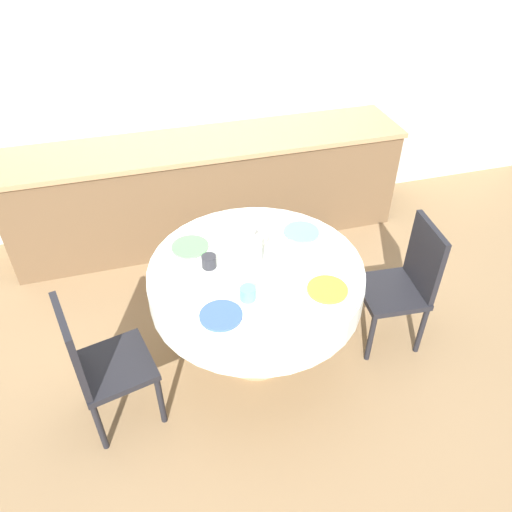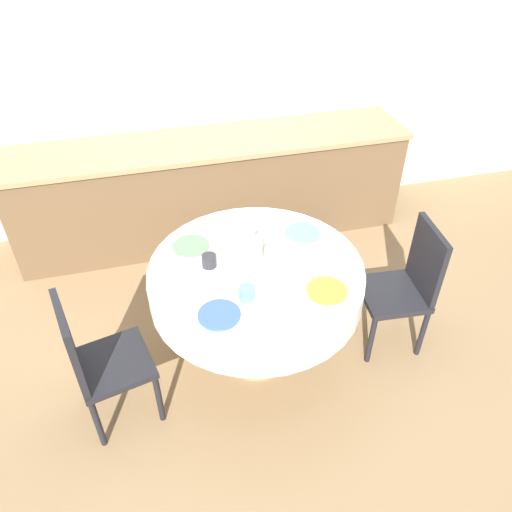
# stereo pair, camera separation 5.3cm
# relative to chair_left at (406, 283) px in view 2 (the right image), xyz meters

# --- Properties ---
(ground_plane) EXTENTS (12.00, 12.00, 0.00)m
(ground_plane) POSITION_rel_chair_left_xyz_m (-0.98, 0.08, -0.50)
(ground_plane) COLOR #8E704C
(wall_back) EXTENTS (7.00, 0.05, 2.60)m
(wall_back) POSITION_rel_chair_left_xyz_m (-0.98, 1.89, 0.80)
(wall_back) COLOR beige
(wall_back) RESTS_ON ground_plane
(kitchen_counter) EXTENTS (3.24, 0.64, 0.88)m
(kitchen_counter) POSITION_rel_chair_left_xyz_m (-0.98, 1.56, -0.05)
(kitchen_counter) COLOR brown
(kitchen_counter) RESTS_ON ground_plane
(dining_table) EXTENTS (1.27, 1.27, 0.78)m
(dining_table) POSITION_rel_chair_left_xyz_m (-0.98, 0.08, 0.15)
(dining_table) COLOR tan
(dining_table) RESTS_ON ground_plane
(chair_left) EXTENTS (0.43, 0.43, 0.91)m
(chair_left) POSITION_rel_chair_left_xyz_m (0.00, 0.00, 0.00)
(chair_left) COLOR black
(chair_left) RESTS_ON ground_plane
(chair_right) EXTENTS (0.48, 0.48, 0.91)m
(chair_right) POSITION_rel_chair_left_xyz_m (-1.93, -0.14, 0.00)
(chair_right) COLOR black
(chair_right) RESTS_ON ground_plane
(plate_near_left) EXTENTS (0.22, 0.22, 0.01)m
(plate_near_left) POSITION_rel_chair_left_xyz_m (-1.26, -0.26, 0.29)
(plate_near_left) COLOR #3856AD
(plate_near_left) RESTS_ON dining_table
(cup_near_left) EXTENTS (0.09, 0.09, 0.08)m
(cup_near_left) POSITION_rel_chair_left_xyz_m (-1.09, -0.17, 0.32)
(cup_near_left) COLOR #5BA39E
(cup_near_left) RESTS_ON dining_table
(plate_near_right) EXTENTS (0.22, 0.22, 0.01)m
(plate_near_right) POSITION_rel_chair_left_xyz_m (-0.65, -0.22, 0.29)
(plate_near_right) COLOR yellow
(plate_near_right) RESTS_ON dining_table
(cup_near_right) EXTENTS (0.09, 0.09, 0.08)m
(cup_near_right) POSITION_rel_chair_left_xyz_m (-0.73, -0.04, 0.32)
(cup_near_right) COLOR #28282D
(cup_near_right) RESTS_ON dining_table
(plate_far_left) EXTENTS (0.22, 0.22, 0.01)m
(plate_far_left) POSITION_rel_chair_left_xyz_m (-1.31, 0.36, 0.29)
(plate_far_left) COLOR #5BA85B
(plate_far_left) RESTS_ON dining_table
(cup_far_left) EXTENTS (0.09, 0.09, 0.08)m
(cup_far_left) POSITION_rel_chair_left_xyz_m (-1.24, 0.15, 0.32)
(cup_far_left) COLOR #28282D
(cup_far_left) RESTS_ON dining_table
(plate_far_right) EXTENTS (0.22, 0.22, 0.01)m
(plate_far_right) POSITION_rel_chair_left_xyz_m (-0.61, 0.32, 0.29)
(plate_far_right) COLOR #60BCB7
(plate_far_right) RESTS_ON dining_table
(cup_far_right) EXTENTS (0.09, 0.09, 0.08)m
(cup_far_right) POSITION_rel_chair_left_xyz_m (-0.79, 0.28, 0.32)
(cup_far_right) COLOR white
(cup_far_right) RESTS_ON dining_table
(coffee_carafe) EXTENTS (0.10, 0.10, 0.28)m
(coffee_carafe) POSITION_rel_chair_left_xyz_m (-0.99, 0.08, 0.40)
(coffee_carafe) COLOR #B2B2B7
(coffee_carafe) RESTS_ON dining_table
(teapot) EXTENTS (0.23, 0.17, 0.22)m
(teapot) POSITION_rel_chair_left_xyz_m (-0.93, 0.27, 0.37)
(teapot) COLOR silver
(teapot) RESTS_ON dining_table
(fruit_bowl) EXTENTS (0.17, 0.17, 0.08)m
(fruit_bowl) POSITION_rel_chair_left_xyz_m (-0.76, -0.02, 0.32)
(fruit_bowl) COLOR silver
(fruit_bowl) RESTS_ON dining_table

